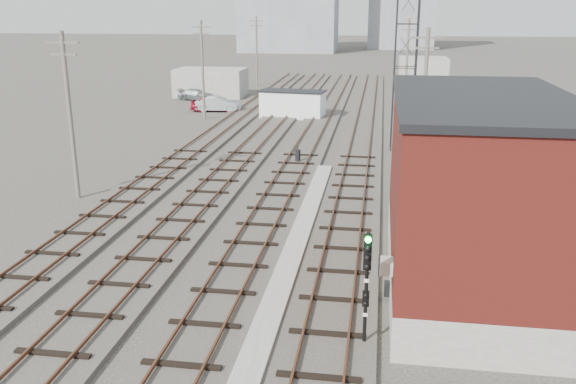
% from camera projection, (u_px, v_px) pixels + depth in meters
% --- Properties ---
extents(ground, '(320.00, 320.00, 0.00)m').
position_uv_depth(ground, '(347.00, 99.00, 69.87)').
color(ground, '#282621').
rests_on(ground, ground).
extents(track_right, '(3.20, 90.00, 0.39)m').
position_uv_depth(track_right, '(362.00, 135.00, 49.62)').
color(track_right, '#332D28').
rests_on(track_right, ground).
extents(track_mid_right, '(3.20, 90.00, 0.39)m').
position_uv_depth(track_mid_right, '(313.00, 134.00, 50.20)').
color(track_mid_right, '#332D28').
rests_on(track_mid_right, ground).
extents(track_mid_left, '(3.20, 90.00, 0.39)m').
position_uv_depth(track_mid_left, '(266.00, 133.00, 50.78)').
color(track_mid_left, '#332D28').
rests_on(track_mid_left, ground).
extents(track_left, '(3.20, 90.00, 0.39)m').
position_uv_depth(track_left, '(219.00, 131.00, 51.35)').
color(track_left, '#332D28').
rests_on(track_left, ground).
extents(platform_curb, '(0.90, 28.00, 0.26)m').
position_uv_depth(platform_curb, '(295.00, 250.00, 26.27)').
color(platform_curb, gray).
rests_on(platform_curb, ground).
extents(brick_building, '(6.54, 12.20, 7.22)m').
position_uv_depth(brick_building, '(476.00, 193.00, 22.35)').
color(brick_building, gray).
rests_on(brick_building, ground).
extents(lattice_tower, '(1.60, 1.60, 15.00)m').
position_uv_depth(lattice_tower, '(406.00, 46.00, 43.25)').
color(lattice_tower, black).
rests_on(lattice_tower, ground).
extents(utility_pole_left_a, '(1.80, 0.24, 9.00)m').
position_uv_depth(utility_pole_left_a, '(70.00, 112.00, 32.45)').
color(utility_pole_left_a, '#595147').
rests_on(utility_pole_left_a, ground).
extents(utility_pole_left_b, '(1.80, 0.24, 9.00)m').
position_uv_depth(utility_pole_left_b, '(203.00, 67.00, 56.09)').
color(utility_pole_left_b, '#595147').
rests_on(utility_pole_left_b, ground).
extents(utility_pole_left_c, '(1.80, 0.24, 9.00)m').
position_uv_depth(utility_pole_left_c, '(257.00, 49.00, 79.73)').
color(utility_pole_left_c, '#595147').
rests_on(utility_pole_left_c, ground).
extents(utility_pole_right_a, '(1.80, 0.24, 9.00)m').
position_uv_depth(utility_pole_right_a, '(424.00, 98.00, 37.28)').
color(utility_pole_right_a, '#595147').
rests_on(utility_pole_right_a, ground).
extents(utility_pole_right_b, '(1.80, 0.24, 9.00)m').
position_uv_depth(utility_pole_right_b, '(407.00, 59.00, 65.64)').
color(utility_pole_right_b, '#595147').
rests_on(utility_pole_right_b, ground).
extents(shed_left, '(8.00, 5.00, 3.20)m').
position_uv_depth(shed_left, '(211.00, 82.00, 71.71)').
color(shed_left, gray).
rests_on(shed_left, ground).
extents(shed_right, '(6.00, 6.00, 4.00)m').
position_uv_depth(shed_right, '(423.00, 74.00, 77.44)').
color(shed_right, gray).
rests_on(shed_right, ground).
extents(signal_mast, '(0.40, 0.41, 3.81)m').
position_uv_depth(signal_mast, '(366.00, 283.00, 18.37)').
color(signal_mast, gray).
rests_on(signal_mast, ground).
extents(switch_stand, '(0.34, 0.34, 1.16)m').
position_uv_depth(switch_stand, '(298.00, 156.00, 40.94)').
color(switch_stand, black).
rests_on(switch_stand, ground).
extents(site_trailer, '(6.41, 3.41, 2.58)m').
position_uv_depth(site_trailer, '(293.00, 104.00, 57.94)').
color(site_trailer, white).
rests_on(site_trailer, ground).
extents(car_red, '(4.57, 2.46, 1.48)m').
position_uv_depth(car_red, '(212.00, 104.00, 61.60)').
color(car_red, maroon).
rests_on(car_red, ground).
extents(car_silver, '(4.67, 2.01, 1.50)m').
position_uv_depth(car_silver, '(218.00, 104.00, 61.39)').
color(car_silver, '#A6AAAE').
rests_on(car_silver, ground).
extents(car_grey, '(4.33, 1.98, 1.23)m').
position_uv_depth(car_grey, '(197.00, 95.00, 69.00)').
color(car_grey, slate).
rests_on(car_grey, ground).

